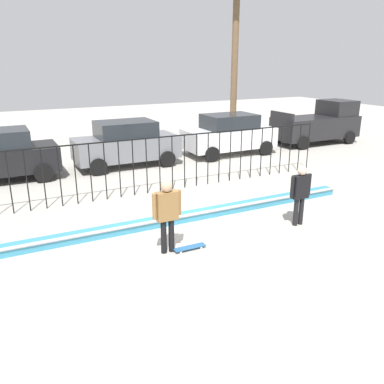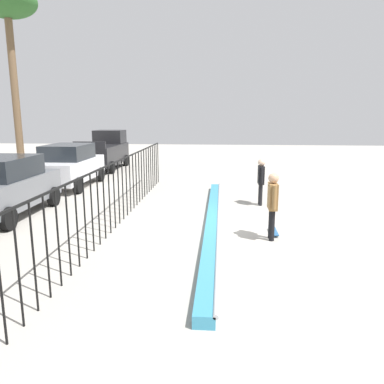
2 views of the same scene
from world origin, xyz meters
name	(u,v)px [view 1 (image 1 of 2)]	position (x,y,z in m)	size (l,w,h in m)	color
ground_plane	(190,227)	(0.00, 0.00, 0.00)	(60.00, 60.00, 0.00)	#ADA89E
bowl_coping_ledge	(183,217)	(0.00, 0.46, 0.12)	(11.00, 0.41, 0.27)	teal
perimeter_fence	(146,160)	(0.00, 3.25, 1.16)	(14.04, 0.04, 1.90)	black
skateboarder	(167,210)	(-1.14, -1.08, 1.06)	(0.71, 0.27, 1.76)	black
skateboard	(190,247)	(-0.62, -1.21, 0.06)	(0.80, 0.20, 0.07)	#26598C
camera_operator	(300,190)	(2.71, -1.17, 1.00)	(0.67, 0.25, 1.66)	black
parked_car_gray	(126,143)	(0.55, 7.14, 0.97)	(4.30, 2.12, 1.90)	slate
parked_car_white	(229,134)	(5.58, 7.06, 0.97)	(4.30, 2.12, 1.90)	silver
pickup_truck	(319,124)	(11.31, 7.21, 1.04)	(4.70, 2.12, 2.24)	black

